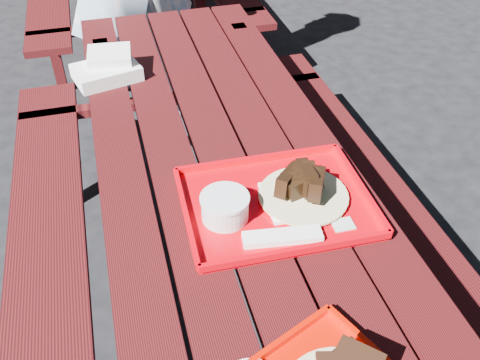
{
  "coord_description": "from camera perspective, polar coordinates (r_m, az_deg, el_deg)",
  "views": [
    {
      "loc": [
        -0.29,
        -1.2,
        1.72
      ],
      "look_at": [
        0.0,
        -0.15,
        0.82
      ],
      "focal_mm": 40.0,
      "sensor_mm": 36.0,
      "label": 1
    }
  ],
  "objects": [
    {
      "name": "picnic_table_near",
      "position": [
        1.69,
        -1.35,
        -3.66
      ],
      "size": [
        1.41,
        2.4,
        0.75
      ],
      "color": "#460D0E",
      "rests_on": "ground"
    },
    {
      "name": "far_tray",
      "position": [
        1.42,
        3.62,
        -2.37
      ],
      "size": [
        0.51,
        0.4,
        0.08
      ],
      "color": "#D4000B",
      "rests_on": "picnic_table_near"
    },
    {
      "name": "white_cloth",
      "position": [
        2.06,
        -13.96,
        11.53
      ],
      "size": [
        0.26,
        0.22,
        0.09
      ],
      "color": "white",
      "rests_on": "picnic_table_near"
    },
    {
      "name": "ground",
      "position": [
        2.12,
        -1.11,
        -14.77
      ],
      "size": [
        60.0,
        60.0,
        0.0
      ],
      "primitive_type": "plane",
      "color": "black",
      "rests_on": "ground"
    }
  ]
}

